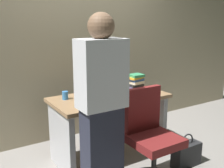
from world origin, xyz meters
TOP-DOWN VIEW (x-y plane):
  - ground_plane at (0.00, 0.00)m, footprint 9.00×9.00m
  - wall_back at (0.00, 0.82)m, footprint 6.40×0.10m
  - desk at (0.00, 0.00)m, footprint 1.32×0.66m
  - office_chair at (0.05, -0.67)m, footprint 0.52×0.52m
  - person_at_desk at (-0.46, -0.61)m, footprint 0.40×0.24m
  - monitor at (0.02, 0.20)m, footprint 0.54×0.14m
  - keyboard at (-0.04, -0.08)m, footprint 0.44×0.15m
  - mouse at (0.24, -0.10)m, footprint 0.06×0.10m
  - cup_near_keyboard at (-0.43, -0.09)m, footprint 0.07×0.07m
  - cup_by_monitor at (-0.48, 0.14)m, footprint 0.07×0.07m
  - book_stack at (0.47, 0.13)m, footprint 0.21×0.18m
  - cell_phone at (0.44, -0.19)m, footprint 0.10×0.16m
  - handbag at (0.58, -0.66)m, footprint 0.34×0.14m

SIDE VIEW (x-z plane):
  - ground_plane at x=0.00m, z-range 0.00..0.00m
  - handbag at x=0.58m, z-range -0.05..0.33m
  - office_chair at x=0.05m, z-range -0.04..0.90m
  - desk at x=0.00m, z-range 0.13..0.87m
  - cell_phone at x=0.44m, z-range 0.73..0.74m
  - keyboard at x=-0.04m, z-range 0.73..0.75m
  - mouse at x=0.24m, z-range 0.73..0.77m
  - cup_near_keyboard at x=-0.43m, z-range 0.73..0.82m
  - cup_by_monitor at x=-0.48m, z-range 0.73..0.82m
  - book_stack at x=0.47m, z-range 0.73..0.91m
  - person_at_desk at x=-0.46m, z-range 0.02..1.66m
  - monitor at x=0.02m, z-range 0.76..1.22m
  - wall_back at x=0.00m, z-range 0.00..3.00m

